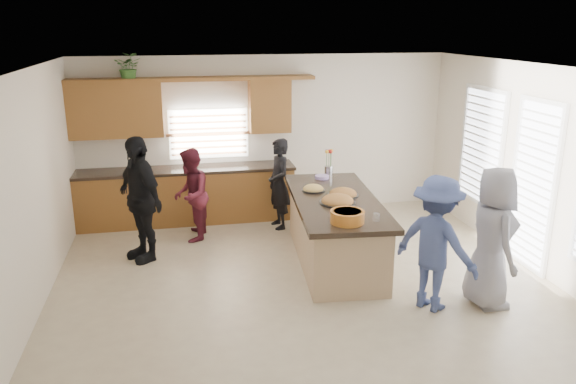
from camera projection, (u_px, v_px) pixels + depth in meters
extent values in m
plane|color=#C7B894|center=(302.00, 280.00, 7.53)|extent=(6.50, 6.50, 0.00)
cube|color=silver|center=(265.00, 136.00, 9.94)|extent=(6.50, 0.02, 2.80)
cube|color=silver|center=(388.00, 283.00, 4.31)|extent=(6.50, 0.02, 2.80)
cube|color=silver|center=(30.00, 195.00, 6.52)|extent=(0.02, 6.00, 2.80)
cube|color=silver|center=(532.00, 168.00, 7.73)|extent=(0.02, 6.00, 2.80)
cube|color=white|center=(304.00, 68.00, 6.72)|extent=(6.50, 6.00, 0.02)
cube|color=brown|center=(187.00, 196.00, 9.66)|extent=(3.65, 0.62, 0.90)
cube|color=black|center=(186.00, 170.00, 9.52)|extent=(3.70, 0.65, 0.05)
cube|color=brown|center=(116.00, 110.00, 9.15)|extent=(1.50, 0.36, 0.90)
cube|color=brown|center=(270.00, 106.00, 9.62)|extent=(0.70, 0.36, 0.90)
cube|color=brown|center=(193.00, 79.00, 9.25)|extent=(4.05, 0.40, 0.06)
cube|color=brown|center=(209.00, 134.00, 9.69)|extent=(1.35, 0.08, 0.85)
cube|color=white|center=(482.00, 147.00, 8.94)|extent=(0.06, 1.10, 1.75)
cube|color=white|center=(533.00, 185.00, 7.70)|extent=(0.06, 0.85, 2.25)
cube|color=tan|center=(335.00, 232.00, 8.03)|extent=(1.21, 2.58, 0.88)
cube|color=black|center=(335.00, 201.00, 7.89)|extent=(1.38, 2.79, 0.07)
cube|color=black|center=(334.00, 258.00, 8.15)|extent=(1.12, 2.49, 0.08)
cylinder|color=black|center=(337.00, 202.00, 7.66)|extent=(0.49, 0.49, 0.02)
ellipsoid|color=#BA843A|center=(337.00, 201.00, 7.65)|extent=(0.44, 0.44, 0.20)
cylinder|color=black|center=(343.00, 195.00, 7.98)|extent=(0.44, 0.44, 0.02)
ellipsoid|color=#BA843A|center=(343.00, 194.00, 7.98)|extent=(0.40, 0.40, 0.18)
cylinder|color=black|center=(313.00, 190.00, 8.22)|extent=(0.34, 0.34, 0.02)
ellipsoid|color=tan|center=(313.00, 189.00, 8.22)|extent=(0.30, 0.30, 0.14)
cylinder|color=#BA6B22|center=(347.00, 217.00, 6.90)|extent=(0.42, 0.42, 0.15)
cylinder|color=beige|center=(347.00, 212.00, 6.89)|extent=(0.35, 0.35, 0.04)
cylinder|color=white|center=(376.00, 217.00, 6.97)|extent=(0.08, 0.08, 0.10)
cylinder|color=#B495D9|center=(322.00, 177.00, 8.88)|extent=(0.22, 0.22, 0.05)
cylinder|color=silver|center=(329.00, 170.00, 9.07)|extent=(0.13, 0.13, 0.15)
imported|color=#3D762F|center=(129.00, 67.00, 9.00)|extent=(0.48, 0.44, 0.47)
imported|color=black|center=(279.00, 184.00, 9.29)|extent=(0.44, 0.60, 1.51)
imported|color=maroon|center=(191.00, 195.00, 8.77)|extent=(0.67, 0.80, 1.47)
imported|color=black|center=(140.00, 199.00, 7.98)|extent=(0.93, 1.14, 1.82)
imported|color=#39487E|center=(436.00, 244.00, 6.60)|extent=(1.10, 1.22, 1.65)
imported|color=gray|center=(492.00, 238.00, 6.67)|extent=(0.61, 0.88, 1.73)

